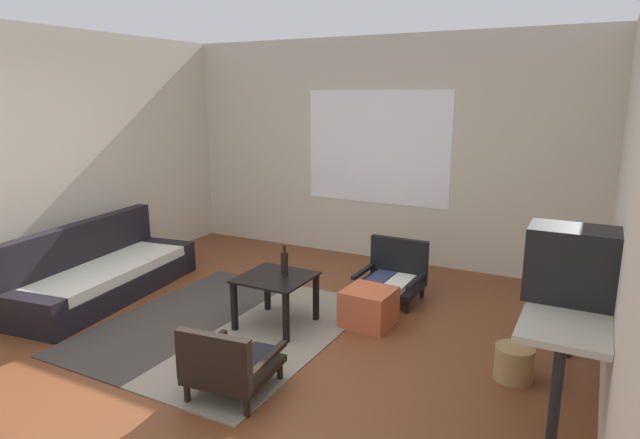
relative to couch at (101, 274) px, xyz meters
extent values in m
plane|color=brown|center=(1.98, -0.45, -0.22)|extent=(7.80, 7.80, 0.00)
cube|color=beige|center=(1.98, 2.61, 1.13)|extent=(5.60, 0.12, 2.70)
cube|color=white|center=(1.98, 2.55, 1.17)|extent=(1.83, 0.01, 1.36)
cube|color=beige|center=(4.64, -0.15, 1.13)|extent=(0.12, 6.60, 2.70)
cube|color=beige|center=(-0.68, -0.15, 1.13)|extent=(0.12, 6.60, 2.70)
cube|color=#38332D|center=(1.09, -0.02, -0.22)|extent=(0.99, 2.38, 0.01)
cube|color=gray|center=(2.08, -0.02, -0.22)|extent=(0.99, 2.38, 0.01)
cube|color=black|center=(0.07, 0.01, -0.11)|extent=(1.01, 2.17, 0.23)
cube|color=beige|center=(0.10, 0.01, 0.06)|extent=(0.89, 1.98, 0.10)
cube|color=black|center=(-0.24, -0.03, 0.20)|extent=(0.41, 2.09, 0.62)
cube|color=black|center=(-0.05, 0.96, -0.05)|extent=(0.76, 0.28, 0.34)
cube|color=black|center=(0.19, -0.94, -0.05)|extent=(0.76, 0.28, 0.34)
cube|color=black|center=(1.99, 0.20, 0.23)|extent=(0.61, 0.60, 0.02)
cube|color=black|center=(1.73, 0.47, 0.00)|extent=(0.04, 0.04, 0.45)
cube|color=black|center=(2.25, 0.47, 0.00)|extent=(0.04, 0.04, 0.45)
cube|color=black|center=(1.73, -0.06, 0.00)|extent=(0.04, 0.04, 0.45)
cube|color=black|center=(2.25, -0.06, 0.00)|extent=(0.04, 0.04, 0.45)
cylinder|color=black|center=(2.93, 1.02, -0.16)|extent=(0.04, 0.04, 0.12)
cylinder|color=black|center=(2.40, 1.03, -0.16)|extent=(0.04, 0.04, 0.12)
cylinder|color=black|center=(2.94, 1.48, -0.16)|extent=(0.04, 0.04, 0.12)
cylinder|color=black|center=(2.41, 1.49, -0.16)|extent=(0.04, 0.04, 0.12)
cube|color=black|center=(2.67, 1.25, -0.08)|extent=(0.61, 0.55, 0.05)
cube|color=silver|center=(2.78, 1.23, -0.02)|extent=(0.21, 0.49, 0.06)
cube|color=#2D3856|center=(2.56, 1.24, -0.02)|extent=(0.21, 0.49, 0.06)
cube|color=black|center=(2.67, 1.50, 0.16)|extent=(0.61, 0.08, 0.41)
cube|color=black|center=(2.95, 1.25, 0.04)|extent=(0.05, 0.54, 0.04)
cube|color=black|center=(2.39, 1.26, 0.04)|extent=(0.05, 0.54, 0.04)
cylinder|color=black|center=(2.07, -0.63, -0.16)|extent=(0.04, 0.04, 0.14)
cylinder|color=black|center=(2.52, -0.58, -0.16)|extent=(0.04, 0.04, 0.14)
cylinder|color=black|center=(2.12, -1.12, -0.16)|extent=(0.04, 0.04, 0.14)
cylinder|color=black|center=(2.57, -1.07, -0.16)|extent=(0.04, 0.04, 0.14)
cube|color=black|center=(2.32, -0.85, -0.06)|extent=(0.60, 0.63, 0.05)
cube|color=silver|center=(2.22, -0.84, -0.01)|extent=(0.23, 0.53, 0.06)
cube|color=black|center=(2.41, -0.82, -0.01)|extent=(0.23, 0.53, 0.06)
cube|color=black|center=(2.35, -1.11, 0.14)|extent=(0.54, 0.13, 0.35)
cube|color=black|center=(2.07, -0.88, 0.05)|extent=(0.11, 0.58, 0.04)
cube|color=black|center=(2.56, -0.82, 0.05)|extent=(0.11, 0.58, 0.04)
cube|color=#BC5633|center=(2.71, 0.61, -0.06)|extent=(0.44, 0.44, 0.33)
cube|color=#B2AD9E|center=(4.34, 0.01, 0.55)|extent=(0.47, 1.66, 0.04)
cylinder|color=black|center=(4.34, -0.76, 0.15)|extent=(0.06, 0.06, 0.76)
cylinder|color=black|center=(4.34, 0.78, 0.15)|extent=(0.06, 0.06, 0.76)
cube|color=black|center=(4.34, -0.12, 0.80)|extent=(0.54, 0.34, 0.45)
cube|color=black|center=(4.08, -0.12, 0.82)|extent=(0.01, 0.27, 0.32)
cylinder|color=brown|center=(4.34, 0.34, 0.68)|extent=(0.24, 0.24, 0.22)
cylinder|color=brown|center=(4.34, 0.34, 0.84)|extent=(0.09, 0.09, 0.09)
cylinder|color=black|center=(2.04, 0.27, 0.35)|extent=(0.07, 0.07, 0.21)
cylinder|color=black|center=(2.04, 0.27, 0.48)|extent=(0.03, 0.03, 0.06)
cylinder|color=#9E7A4C|center=(4.01, 0.22, -0.10)|extent=(0.28, 0.28, 0.25)
camera|label=1|loc=(4.43, -3.58, 1.80)|focal=30.22mm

